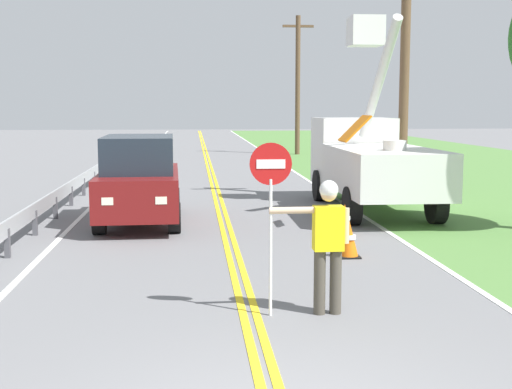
{
  "coord_description": "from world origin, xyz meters",
  "views": [
    {
      "loc": [
        -0.74,
        -5.57,
        2.8
      ],
      "look_at": [
        0.4,
        6.98,
        1.2
      ],
      "focal_mm": 48.81,
      "sensor_mm": 36.0,
      "label": 1
    }
  ],
  "objects_px": {
    "oncoming_suv_nearest": "(139,179)",
    "traffic_cone_mid": "(345,220)",
    "utility_bucket_truck": "(369,158)",
    "utility_pole_near": "(405,51)",
    "flagger_worker": "(327,238)",
    "utility_pole_mid": "(298,83)",
    "stop_sign_paddle": "(271,190)",
    "traffic_cone_lead": "(349,240)"
  },
  "relations": [
    {
      "from": "oncoming_suv_nearest",
      "to": "traffic_cone_mid",
      "type": "height_order",
      "value": "oncoming_suv_nearest"
    },
    {
      "from": "utility_bucket_truck",
      "to": "oncoming_suv_nearest",
      "type": "relative_size",
      "value": 1.47
    },
    {
      "from": "utility_bucket_truck",
      "to": "utility_pole_near",
      "type": "distance_m",
      "value": 3.5
    },
    {
      "from": "utility_bucket_truck",
      "to": "utility_pole_near",
      "type": "relative_size",
      "value": 0.81
    },
    {
      "from": "oncoming_suv_nearest",
      "to": "traffic_cone_lead",
      "type": "relative_size",
      "value": 6.65
    },
    {
      "from": "flagger_worker",
      "to": "utility_pole_near",
      "type": "relative_size",
      "value": 0.22
    },
    {
      "from": "stop_sign_paddle",
      "to": "utility_pole_near",
      "type": "relative_size",
      "value": 0.28
    },
    {
      "from": "stop_sign_paddle",
      "to": "utility_pole_mid",
      "type": "relative_size",
      "value": 0.29
    },
    {
      "from": "utility_bucket_truck",
      "to": "flagger_worker",
      "type": "bearing_deg",
      "value": -107.43
    },
    {
      "from": "flagger_worker",
      "to": "oncoming_suv_nearest",
      "type": "distance_m",
      "value": 8.31
    },
    {
      "from": "oncoming_suv_nearest",
      "to": "flagger_worker",
      "type": "bearing_deg",
      "value": -68.27
    },
    {
      "from": "utility_pole_mid",
      "to": "stop_sign_paddle",
      "type": "bearing_deg",
      "value": -99.19
    },
    {
      "from": "stop_sign_paddle",
      "to": "oncoming_suv_nearest",
      "type": "relative_size",
      "value": 0.5
    },
    {
      "from": "utility_pole_mid",
      "to": "traffic_cone_mid",
      "type": "height_order",
      "value": "utility_pole_mid"
    },
    {
      "from": "utility_bucket_truck",
      "to": "utility_pole_mid",
      "type": "height_order",
      "value": "utility_pole_mid"
    },
    {
      "from": "utility_pole_mid",
      "to": "traffic_cone_mid",
      "type": "relative_size",
      "value": 11.4
    },
    {
      "from": "utility_bucket_truck",
      "to": "utility_pole_near",
      "type": "xyz_separation_m",
      "value": [
        1.33,
        1.3,
        2.96
      ]
    },
    {
      "from": "oncoming_suv_nearest",
      "to": "traffic_cone_mid",
      "type": "bearing_deg",
      "value": -24.27
    },
    {
      "from": "utility_pole_mid",
      "to": "flagger_worker",
      "type": "bearing_deg",
      "value": -97.82
    },
    {
      "from": "stop_sign_paddle",
      "to": "oncoming_suv_nearest",
      "type": "bearing_deg",
      "value": 106.61
    },
    {
      "from": "utility_pole_near",
      "to": "traffic_cone_mid",
      "type": "relative_size",
      "value": 11.96
    },
    {
      "from": "stop_sign_paddle",
      "to": "utility_pole_mid",
      "type": "distance_m",
      "value": 31.93
    },
    {
      "from": "stop_sign_paddle",
      "to": "utility_pole_near",
      "type": "xyz_separation_m",
      "value": [
        5.1,
        10.85,
        2.66
      ]
    },
    {
      "from": "flagger_worker",
      "to": "stop_sign_paddle",
      "type": "bearing_deg",
      "value": -179.15
    },
    {
      "from": "utility_bucket_truck",
      "to": "oncoming_suv_nearest",
      "type": "distance_m",
      "value": 6.35
    },
    {
      "from": "flagger_worker",
      "to": "utility_bucket_truck",
      "type": "bearing_deg",
      "value": 72.57
    },
    {
      "from": "utility_pole_near",
      "to": "traffic_cone_mid",
      "type": "bearing_deg",
      "value": -118.76
    },
    {
      "from": "utility_bucket_truck",
      "to": "traffic_cone_lead",
      "type": "relative_size",
      "value": 9.74
    },
    {
      "from": "utility_pole_near",
      "to": "traffic_cone_mid",
      "type": "xyz_separation_m",
      "value": [
        -2.84,
        -5.18,
        -4.03
      ]
    },
    {
      "from": "oncoming_suv_nearest",
      "to": "utility_pole_mid",
      "type": "xyz_separation_m",
      "value": [
        7.39,
        23.7,
        3.11
      ]
    },
    {
      "from": "oncoming_suv_nearest",
      "to": "traffic_cone_lead",
      "type": "xyz_separation_m",
      "value": [
        4.17,
        -4.24,
        -0.72
      ]
    },
    {
      "from": "stop_sign_paddle",
      "to": "utility_pole_mid",
      "type": "bearing_deg",
      "value": 80.81
    },
    {
      "from": "flagger_worker",
      "to": "traffic_cone_mid",
      "type": "bearing_deg",
      "value": 75.28
    },
    {
      "from": "flagger_worker",
      "to": "traffic_cone_lead",
      "type": "height_order",
      "value": "flagger_worker"
    },
    {
      "from": "flagger_worker",
      "to": "oncoming_suv_nearest",
      "type": "height_order",
      "value": "oncoming_suv_nearest"
    },
    {
      "from": "utility_pole_mid",
      "to": "traffic_cone_mid",
      "type": "bearing_deg",
      "value": -96.27
    },
    {
      "from": "traffic_cone_lead",
      "to": "traffic_cone_mid",
      "type": "xyz_separation_m",
      "value": [
        0.39,
        2.18,
        0.0
      ]
    },
    {
      "from": "stop_sign_paddle",
      "to": "traffic_cone_mid",
      "type": "xyz_separation_m",
      "value": [
        2.26,
        5.67,
        -1.37
      ]
    },
    {
      "from": "flagger_worker",
      "to": "utility_pole_mid",
      "type": "distance_m",
      "value": 31.87
    },
    {
      "from": "utility_pole_near",
      "to": "traffic_cone_lead",
      "type": "distance_m",
      "value": 8.99
    },
    {
      "from": "stop_sign_paddle",
      "to": "flagger_worker",
      "type": "bearing_deg",
      "value": 0.85
    },
    {
      "from": "oncoming_suv_nearest",
      "to": "utility_pole_mid",
      "type": "relative_size",
      "value": 0.58
    }
  ]
}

